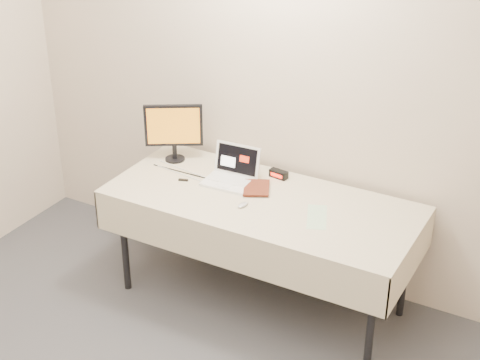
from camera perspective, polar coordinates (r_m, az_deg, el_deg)
The scene contains 9 objects.
back_wall at distance 4.46m, azimuth 4.53°, elevation 7.90°, with size 4.00×0.10×2.70m, color beige.
table at distance 4.37m, azimuth 1.69°, elevation -2.20°, with size 1.86×0.81×0.74m.
laptop at distance 4.53m, azimuth -0.61°, elevation 0.55°, with size 0.31×0.27×0.21m.
monitor at distance 4.74m, azimuth -5.17°, elevation 4.03°, with size 0.33×0.21×0.38m.
book at distance 4.40m, azimuth 0.29°, elevation 0.47°, with size 0.15×0.02×0.21m, color #9A371C.
alarm_clock at distance 4.58m, azimuth 3.01°, elevation 0.47°, with size 0.12×0.06×0.05m.
clicker at distance 4.26m, azimuth 0.23°, elevation -1.94°, with size 0.04×0.08×0.02m, color #B5B5B7.
paper_form at distance 4.18m, azimuth 5.98°, elevation -2.86°, with size 0.11×0.28×0.00m, color #AFD6AA.
usb_dongle at distance 4.56m, azimuth -4.42°, elevation 0.00°, with size 0.06×0.02×0.01m, color black.
Camera 1 is at (1.73, -1.34, 2.84)m, focal length 55.00 mm.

